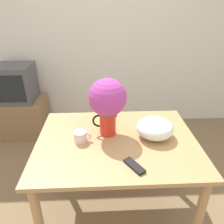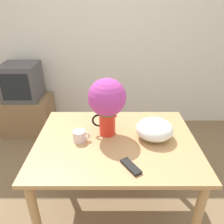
{
  "view_description": "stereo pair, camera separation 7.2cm",
  "coord_description": "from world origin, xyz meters",
  "px_view_note": "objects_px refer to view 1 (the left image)",
  "views": [
    {
      "loc": [
        -0.02,
        -1.11,
        1.72
      ],
      "look_at": [
        0.04,
        0.33,
        0.97
      ],
      "focal_mm": 35.0,
      "sensor_mm": 36.0,
      "label": 1
    },
    {
      "loc": [
        0.05,
        -1.11,
        1.72
      ],
      "look_at": [
        0.04,
        0.33,
        0.97
      ],
      "focal_mm": 35.0,
      "sensor_mm": 36.0,
      "label": 2
    }
  ],
  "objects_px": {
    "white_bowl": "(155,128)",
    "tv_set": "(16,83)",
    "coffee_mug": "(81,137)",
    "flower_vase": "(108,102)"
  },
  "relations": [
    {
      "from": "white_bowl",
      "to": "tv_set",
      "type": "relative_size",
      "value": 0.59
    },
    {
      "from": "coffee_mug",
      "to": "white_bowl",
      "type": "relative_size",
      "value": 0.45
    },
    {
      "from": "flower_vase",
      "to": "tv_set",
      "type": "bearing_deg",
      "value": 131.75
    },
    {
      "from": "coffee_mug",
      "to": "tv_set",
      "type": "height_order",
      "value": "tv_set"
    },
    {
      "from": "flower_vase",
      "to": "white_bowl",
      "type": "relative_size",
      "value": 1.6
    },
    {
      "from": "white_bowl",
      "to": "tv_set",
      "type": "bearing_deg",
      "value": 138.07
    },
    {
      "from": "tv_set",
      "to": "coffee_mug",
      "type": "bearing_deg",
      "value": -55.55
    },
    {
      "from": "flower_vase",
      "to": "tv_set",
      "type": "xyz_separation_m",
      "value": [
        -1.15,
        1.29,
        -0.3
      ]
    },
    {
      "from": "coffee_mug",
      "to": "tv_set",
      "type": "relative_size",
      "value": 0.27
    },
    {
      "from": "coffee_mug",
      "to": "tv_set",
      "type": "bearing_deg",
      "value": 124.45
    }
  ]
}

